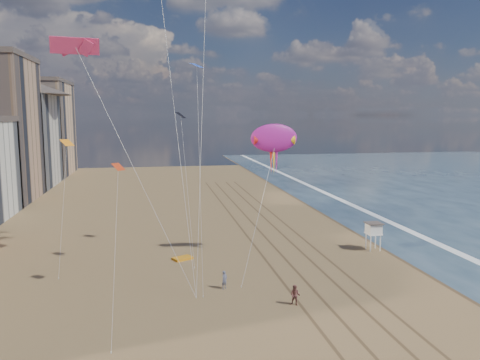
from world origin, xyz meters
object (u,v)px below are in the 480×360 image
Objects in this scene: lifeguard_stand at (374,229)px; kite_flyer_b at (295,295)px; kite_flyer_a at (224,280)px; show_kite at (274,138)px; grounded_kite at (183,258)px.

kite_flyer_b is at bearing -134.83° from lifeguard_stand.
show_kite is at bearing 12.44° from kite_flyer_a.
kite_flyer_b is at bearing -81.91° from kite_flyer_a.
lifeguard_stand is at bearing -14.09° from kite_flyer_a.
lifeguard_stand is 23.00m from kite_flyer_a.
lifeguard_stand is at bearing 1.77° from show_kite.
grounded_kite is 10.96m from kite_flyer_a.
lifeguard_stand is 1.95× the size of kite_flyer_a.
kite_flyer_a is at bearing -127.90° from show_kite.
show_kite is 19.97m from kite_flyer_b.
show_kite is (-13.30, -0.41, 11.64)m from lifeguard_stand.
show_kite reaches higher than kite_flyer_a.
kite_flyer_a is (-20.68, -9.90, -1.84)m from lifeguard_stand.
kite_flyer_a is 7.70m from kite_flyer_b.
lifeguard_stand is 24.36m from grounded_kite.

